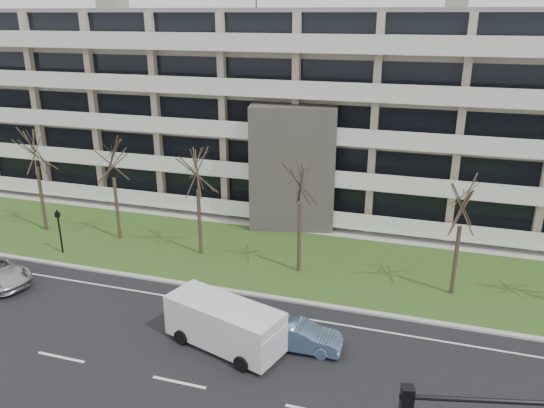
% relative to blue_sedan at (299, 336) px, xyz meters
% --- Properties ---
extents(ground, '(160.00, 160.00, 0.00)m').
position_rel_blue_sedan_xyz_m(ground, '(-4.30, -3.95, -0.66)').
color(ground, black).
rests_on(ground, ground).
extents(grass_verge, '(90.00, 10.00, 0.06)m').
position_rel_blue_sedan_xyz_m(grass_verge, '(-4.30, 9.05, -0.63)').
color(grass_verge, '#2D501A').
rests_on(grass_verge, ground).
extents(curb, '(90.00, 0.35, 0.12)m').
position_rel_blue_sedan_xyz_m(curb, '(-4.30, 4.05, -0.60)').
color(curb, '#B2B2AD').
rests_on(curb, ground).
extents(sidewalk, '(90.00, 2.00, 0.08)m').
position_rel_blue_sedan_xyz_m(sidewalk, '(-4.30, 14.55, -0.62)').
color(sidewalk, '#B2B2AD').
rests_on(sidewalk, ground).
extents(lane_edge_line, '(90.00, 0.12, 0.01)m').
position_rel_blue_sedan_xyz_m(lane_edge_line, '(-4.30, 2.55, -0.66)').
color(lane_edge_line, white).
rests_on(lane_edge_line, ground).
extents(apartment_building, '(60.50, 15.10, 18.75)m').
position_rel_blue_sedan_xyz_m(apartment_building, '(-4.30, 21.37, 6.95)').
color(apartment_building, tan).
rests_on(apartment_building, ground).
extents(blue_sedan, '(4.07, 1.55, 1.33)m').
position_rel_blue_sedan_xyz_m(blue_sedan, '(0.00, 0.00, 0.00)').
color(blue_sedan, '#6C8FBC').
rests_on(blue_sedan, ground).
extents(white_van, '(6.12, 3.72, 2.23)m').
position_rel_blue_sedan_xyz_m(white_van, '(-3.34, -0.88, 0.67)').
color(white_van, white).
rests_on(white_van, ground).
extents(pedestrian_signal, '(0.33, 0.29, 3.02)m').
position_rel_blue_sedan_xyz_m(pedestrian_signal, '(-17.55, 5.62, 1.26)').
color(pedestrian_signal, black).
rests_on(pedestrian_signal, ground).
extents(tree_1, '(4.27, 4.27, 8.55)m').
position_rel_blue_sedan_xyz_m(tree_1, '(-21.23, 8.58, 5.99)').
color(tree_1, '#382B21').
rests_on(tree_1, ground).
extents(tree_2, '(3.98, 3.98, 7.97)m').
position_rel_blue_sedan_xyz_m(tree_2, '(-15.24, 8.80, 5.53)').
color(tree_2, '#382B21').
rests_on(tree_2, ground).
extents(tree_3, '(3.95, 3.95, 7.91)m').
position_rel_blue_sedan_xyz_m(tree_3, '(-8.76, 8.20, 5.49)').
color(tree_3, '#382B21').
rests_on(tree_3, ground).
extents(tree_4, '(3.95, 3.95, 7.91)m').
position_rel_blue_sedan_xyz_m(tree_4, '(-1.99, 7.67, 5.49)').
color(tree_4, '#382B21').
rests_on(tree_4, ground).
extents(tree_5, '(3.68, 3.68, 7.37)m').
position_rel_blue_sedan_xyz_m(tree_5, '(6.94, 7.51, 5.06)').
color(tree_5, '#382B21').
rests_on(tree_5, ground).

